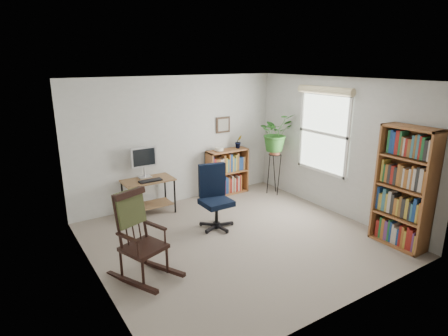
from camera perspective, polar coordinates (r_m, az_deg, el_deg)
floor at (r=5.90m, az=2.14°, el=-10.77°), size 4.20×4.00×0.00m
ceiling at (r=5.26m, az=2.42°, el=13.21°), size 4.20×4.00×0.00m
wall_back at (r=7.14m, az=-6.99°, el=4.16°), size 4.20×0.00×2.40m
wall_front at (r=4.08m, az=18.70°, el=-5.87°), size 4.20×0.00×2.40m
wall_left at (r=4.64m, az=-19.54°, el=-3.29°), size 0.00×4.00×2.40m
wall_right at (r=6.85m, az=16.84°, el=3.07°), size 0.00×4.00×2.40m
window at (r=6.97m, az=14.90°, el=5.13°), size 0.12×1.20×1.50m
desk at (r=6.83m, az=-11.38°, el=-4.29°), size 0.89×0.49×0.64m
monitor at (r=6.77m, az=-12.10°, el=0.84°), size 0.46×0.16×0.56m
keyboard at (r=6.61m, az=-11.16°, el=-1.90°), size 0.40×0.15×0.02m
office_chair at (r=6.06m, az=-1.17°, el=-4.52°), size 0.69×0.69×1.06m
rocking_chair at (r=4.81m, az=-12.24°, el=-10.11°), size 0.89×1.13×1.15m
low_bookshelf at (r=7.65m, az=0.50°, el=-0.60°), size 0.88×0.29×0.93m
tall_bookshelf at (r=5.99m, az=25.79°, el=-2.75°), size 0.34×0.78×1.79m
plant_stand at (r=7.71m, az=7.63°, el=-0.42°), size 0.34×0.34×0.98m
spider_plant at (r=7.47m, az=7.96°, el=8.06°), size 1.69×1.88×1.46m
potted_plant_small at (r=7.68m, az=2.22°, el=3.45°), size 0.13×0.24×0.11m
framed_picture at (r=7.55m, az=-0.11°, el=6.58°), size 0.32×0.04×0.32m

